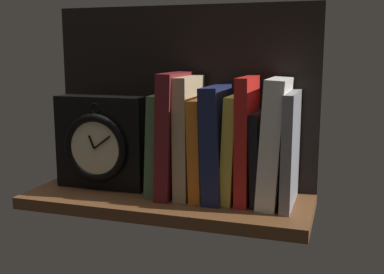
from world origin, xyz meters
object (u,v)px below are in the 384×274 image
book_maroon_dawkins (174,134)px  book_black_skeptic (259,157)px  book_white_catcher (275,142)px  book_gray_chess (291,149)px  framed_clock (101,143)px  book_tan_shortstories (189,137)px  book_navy_bierce (218,143)px  book_yellow_seinlanguage (234,148)px  book_orange_pandolfini (202,148)px  book_green_romantic (161,144)px  book_red_requiem (247,140)px

book_maroon_dawkins → book_black_skeptic: bearing=-0.0°
book_white_catcher → book_gray_chess: bearing=0.0°
book_maroon_dawkins → framed_clock: (-17.13, -1.04, -2.81)cm
book_tan_shortstories → book_navy_bierce: 6.39cm
book_tan_shortstories → book_gray_chess: (21.23, 0.00, -1.33)cm
book_maroon_dawkins → framed_clock: 17.39cm
book_maroon_dawkins → book_yellow_seinlanguage: bearing=-0.0°
book_gray_chess → book_black_skeptic: bearing=-180.0°
book_tan_shortstories → book_orange_pandolfini: 3.69cm
book_green_romantic → book_maroon_dawkins: bearing=0.0°
book_yellow_seinlanguage → book_black_skeptic: (5.21, 0.00, -1.55)cm
book_red_requiem → book_gray_chess: 8.91cm
book_orange_pandolfini → book_red_requiem: size_ratio=0.82×
book_maroon_dawkins → book_gray_chess: (24.49, 0.00, -1.71)cm
book_orange_pandolfini → book_gray_chess: (18.29, 0.00, 0.88)cm
book_orange_pandolfini → book_black_skeptic: (11.94, -0.00, -1.15)cm
framed_clock → book_navy_bierce: bearing=2.2°
book_black_skeptic → book_gray_chess: 6.67cm
book_yellow_seinlanguage → book_red_requiem: bearing=0.0°
book_yellow_seinlanguage → book_black_skeptic: 5.43cm
book_navy_bierce → book_red_requiem: (6.10, 0.00, 0.99)cm
book_navy_bierce → book_gray_chess: size_ratio=1.04×
book_orange_pandolfini → book_white_catcher: size_ratio=0.83×
book_tan_shortstories → book_black_skeptic: 15.26cm
book_orange_pandolfini → book_navy_bierce: bearing=0.0°
book_green_romantic → book_black_skeptic: book_green_romantic is taller
book_red_requiem → framed_clock: book_red_requiem is taller
book_orange_pandolfini → book_white_catcher: book_white_catcher is taller
book_gray_chess → framed_clock: bearing=-178.6°
book_navy_bierce → book_red_requiem: book_red_requiem is taller
book_orange_pandolfini → book_yellow_seinlanguage: (6.73, -0.00, 0.39)cm
book_green_romantic → book_white_catcher: (24.35, 0.00, 1.87)cm
book_green_romantic → book_gray_chess: 27.58cm
framed_clock → book_tan_shortstories: bearing=2.9°
book_green_romantic → book_gray_chess: size_ratio=0.95×
book_red_requiem → book_black_skeptic: size_ratio=1.37×
book_orange_pandolfini → book_white_catcher: bearing=0.0°
book_green_romantic → book_navy_bierce: book_navy_bierce is taller
book_green_romantic → book_yellow_seinlanguage: 16.02cm
book_red_requiem → framed_clock: 32.94cm
book_yellow_seinlanguage → framed_clock: 30.09cm
book_yellow_seinlanguage → book_white_catcher: (8.33, 0.00, 1.78)cm
book_maroon_dawkins → book_tan_shortstories: 3.28cm
book_red_requiem → book_gray_chess: bearing=0.0°
book_orange_pandolfini → book_yellow_seinlanguage: book_yellow_seinlanguage is taller
book_tan_shortstories → book_green_romantic: bearing=-180.0°
book_green_romantic → book_red_requiem: book_red_requiem is taller
book_green_romantic → book_orange_pandolfini: bearing=0.0°
book_tan_shortstories → framed_clock: size_ratio=1.22×
book_maroon_dawkins → book_black_skeptic: (18.15, -0.00, -3.74)cm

